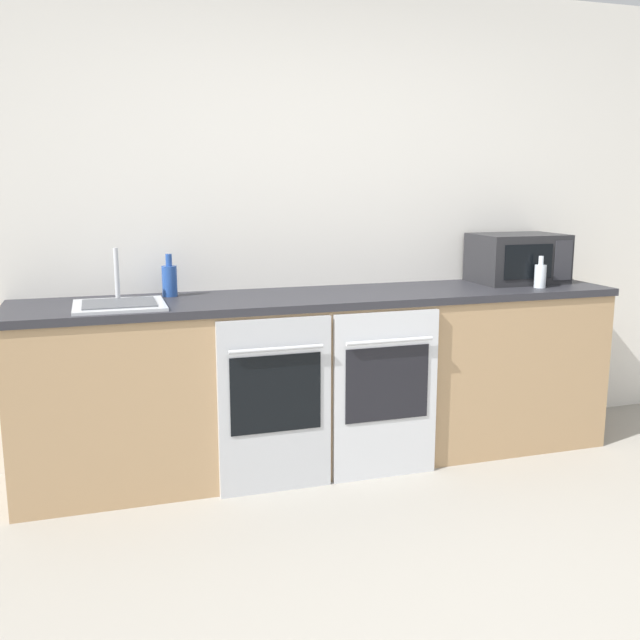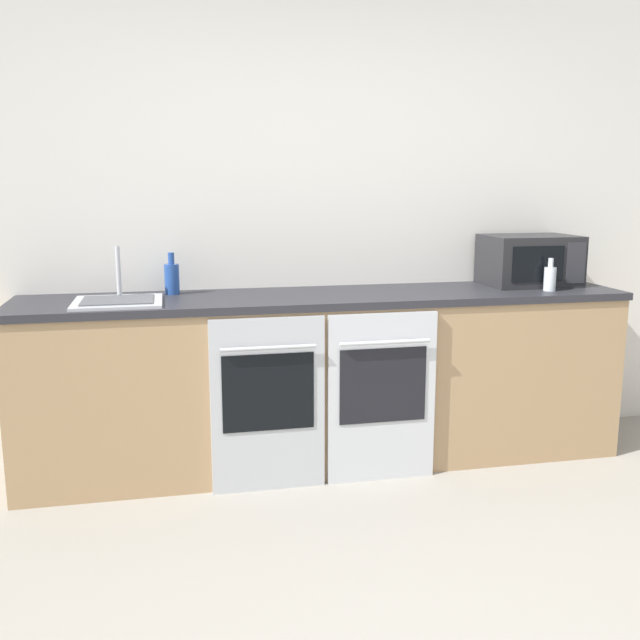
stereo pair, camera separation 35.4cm
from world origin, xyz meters
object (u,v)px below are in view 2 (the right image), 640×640
bottle_blue (172,278)px  oven_left (268,404)px  sink (118,300)px  oven_right (382,396)px  bottle_clear (550,278)px  microwave (529,260)px

bottle_blue → oven_left: bearing=-48.3°
oven_left → sink: size_ratio=2.06×
oven_right → sink: bearing=169.2°
oven_right → bottle_blue: (-1.03, 0.49, 0.58)m
oven_right → bottle_clear: 1.16m
oven_left → bottle_clear: 1.70m
bottle_blue → sink: size_ratio=0.52×
microwave → bottle_blue: bearing=177.8°
oven_left → microwave: microwave is taller
sink → microwave: bearing=4.2°
oven_right → microwave: 1.26m
oven_left → bottle_clear: (1.59, 0.18, 0.56)m
microwave → sink: (-2.30, -0.17, -0.13)m
oven_left → bottle_blue: bottle_blue is taller
oven_right → bottle_clear: (1.01, 0.18, 0.56)m
bottle_clear → sink: size_ratio=0.42×
bottle_clear → microwave: bearing=89.7°
sink → bottle_clear: bearing=-1.7°
bottle_clear → sink: 2.30m
bottle_blue → sink: 0.37m
microwave → bottle_blue: (-2.03, 0.08, -0.06)m
bottle_blue → sink: bearing=-137.1°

